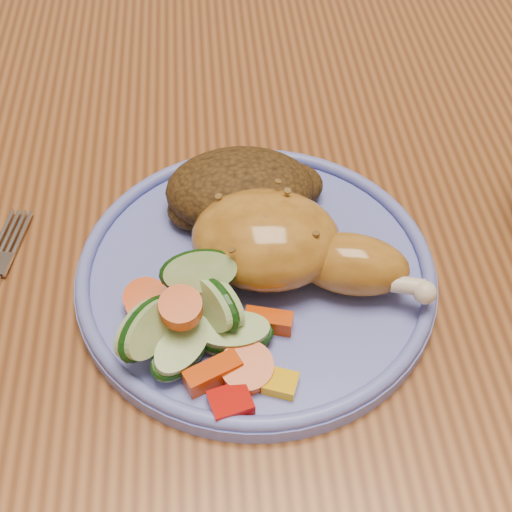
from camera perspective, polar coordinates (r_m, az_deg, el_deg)
The scene contains 8 objects.
ground at distance 1.25m, azimuth 4.65°, elevation -18.78°, with size 4.00×4.00×0.00m, color #57311D.
dining_table at distance 0.68m, azimuth 8.06°, elevation 3.21°, with size 0.90×1.40×0.75m.
chair_far at distance 1.28m, azimuth 2.09°, elevation 17.90°, with size 0.42×0.42×0.91m.
plate at distance 0.51m, azimuth -0.00°, elevation -1.55°, with size 0.26×0.26×0.01m, color #5E68C2.
plate_rim at distance 0.50m, azimuth -0.00°, elevation -0.75°, with size 0.25×0.25×0.01m, color #5E68C2.
chicken_leg at distance 0.49m, azimuth 2.45°, elevation 0.88°, with size 0.17×0.11×0.06m.
rice_pilaf at distance 0.54m, azimuth -1.04°, elevation 5.28°, with size 0.12×0.08×0.05m.
vegetable_pile at distance 0.46m, azimuth -4.94°, elevation -5.17°, with size 0.12×0.12×0.06m.
Camera 1 is at (-0.13, -0.47, 1.15)m, focal length 50.00 mm.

